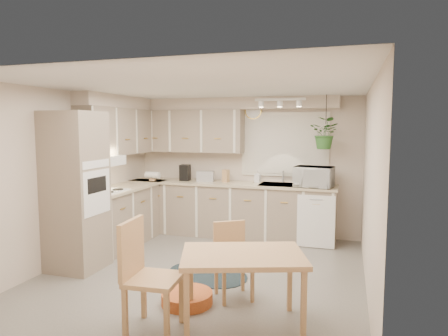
{
  "coord_description": "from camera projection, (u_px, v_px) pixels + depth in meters",
  "views": [
    {
      "loc": [
        1.75,
        -4.77,
        1.89
      ],
      "look_at": [
        0.09,
        0.55,
        1.32
      ],
      "focal_mm": 32.0,
      "sensor_mm": 36.0,
      "label": 1
    }
  ],
  "objects": [
    {
      "name": "upper_cab_left",
      "position": [
        121.0,
        131.0,
        6.55
      ],
      "size": [
        0.35,
        2.0,
        0.75
      ],
      "primitive_type": "cube",
      "color": "gray",
      "rests_on": "wall_left"
    },
    {
      "name": "wall_front",
      "position": [
        112.0,
        216.0,
        3.13
      ],
      "size": [
        4.0,
        0.04,
        2.4
      ],
      "primitive_type": "cube",
      "color": "beige",
      "rests_on": "floor"
    },
    {
      "name": "soffit_left",
      "position": [
        119.0,
        102.0,
        6.51
      ],
      "size": [
        0.3,
        2.0,
        0.2
      ],
      "primitive_type": "cube",
      "color": "beige",
      "rests_on": "wall_left"
    },
    {
      "name": "wall_back",
      "position": [
        245.0,
        166.0,
        7.11
      ],
      "size": [
        4.0,
        0.04,
        2.4
      ],
      "primitive_type": "cube",
      "color": "beige",
      "rests_on": "floor"
    },
    {
      "name": "microwave",
      "position": [
        314.0,
        175.0,
        6.37
      ],
      "size": [
        0.64,
        0.42,
        0.4
      ],
      "primitive_type": "imported",
      "rotation": [
        0.0,
        0.0,
        -0.16
      ],
      "color": "white",
      "rests_on": "counter_back"
    },
    {
      "name": "upper_cab_back",
      "position": [
        189.0,
        131.0,
        7.18
      ],
      "size": [
        2.0,
        0.35,
        0.75
      ],
      "primitive_type": "cube",
      "color": "gray",
      "rests_on": "wall_back"
    },
    {
      "name": "wall_oven_face",
      "position": [
        97.0,
        192.0,
        5.18
      ],
      "size": [
        0.02,
        0.56,
        0.58
      ],
      "primitive_type": "cube",
      "color": "white",
      "rests_on": "oven_stack"
    },
    {
      "name": "pet_bed",
      "position": [
        187.0,
        298.0,
        4.29
      ],
      "size": [
        0.69,
        0.69,
        0.13
      ],
      "primitive_type": "cylinder",
      "rotation": [
        0.0,
        0.0,
        -0.3
      ],
      "color": "#C45A27",
      "rests_on": "floor"
    },
    {
      "name": "soap_bottle",
      "position": [
        257.0,
        180.0,
        6.92
      ],
      "size": [
        0.11,
        0.21,
        0.09
      ],
      "primitive_type": "imported",
      "rotation": [
        0.0,
        0.0,
        -0.09
      ],
      "color": "white",
      "rests_on": "counter_back"
    },
    {
      "name": "ceiling",
      "position": [
        204.0,
        87.0,
        5.0
      ],
      "size": [
        4.2,
        4.2,
        0.0
      ],
      "primitive_type": "plane",
      "color": "silver",
      "rests_on": "wall_back"
    },
    {
      "name": "coffee_maker",
      "position": [
        185.0,
        173.0,
        7.15
      ],
      "size": [
        0.18,
        0.21,
        0.29
      ],
      "primitive_type": "cube",
      "rotation": [
        0.0,
        0.0,
        0.09
      ],
      "color": "black",
      "rests_on": "counter_back"
    },
    {
      "name": "cooktop",
      "position": [
        105.0,
        191.0,
        5.93
      ],
      "size": [
        0.52,
        0.58,
        0.02
      ],
      "primitive_type": "cube",
      "color": "white",
      "rests_on": "counter_left"
    },
    {
      "name": "chair_left",
      "position": [
        154.0,
        276.0,
        3.69
      ],
      "size": [
        0.52,
        0.52,
        1.04
      ],
      "primitive_type": "cube",
      "rotation": [
        0.0,
        0.0,
        -1.5
      ],
      "color": "tan",
      "rests_on": "floor"
    },
    {
      "name": "base_cab_left",
      "position": [
        126.0,
        216.0,
        6.53
      ],
      "size": [
        0.6,
        1.85,
        0.9
      ],
      "primitive_type": "cube",
      "color": "gray",
      "rests_on": "floor"
    },
    {
      "name": "range_hood",
      "position": [
        103.0,
        161.0,
        5.89
      ],
      "size": [
        0.4,
        0.6,
        0.14
      ],
      "primitive_type": "cube",
      "color": "white",
      "rests_on": "upper_cab_left"
    },
    {
      "name": "floor",
      "position": [
        205.0,
        272.0,
        5.24
      ],
      "size": [
        4.2,
        4.2,
        0.0
      ],
      "primitive_type": "plane",
      "color": "slate",
      "rests_on": "ground"
    },
    {
      "name": "wall_right",
      "position": [
        370.0,
        189.0,
        4.53
      ],
      "size": [
        0.04,
        4.2,
        2.4
      ],
      "primitive_type": "cube",
      "color": "beige",
      "rests_on": "floor"
    },
    {
      "name": "toaster",
      "position": [
        205.0,
        176.0,
        7.06
      ],
      "size": [
        0.32,
        0.22,
        0.18
      ],
      "primitive_type": "cube",
      "rotation": [
        0.0,
        0.0,
        0.17
      ],
      "color": "#B2B5BA",
      "rests_on": "counter_back"
    },
    {
      "name": "track_light_bar",
      "position": [
        280.0,
        99.0,
        6.27
      ],
      "size": [
        0.8,
        0.04,
        0.04
      ],
      "primitive_type": "cube",
      "color": "white",
      "rests_on": "ceiling"
    },
    {
      "name": "counter_left",
      "position": [
        126.0,
        187.0,
        6.48
      ],
      "size": [
        0.64,
        1.89,
        0.04
      ],
      "primitive_type": "cube",
      "color": "beige",
      "rests_on": "base_cab_left"
    },
    {
      "name": "base_cab_back",
      "position": [
        229.0,
        210.0,
        6.96
      ],
      "size": [
        3.6,
        0.6,
        0.9
      ],
      "primitive_type": "cube",
      "color": "gray",
      "rests_on": "floor"
    },
    {
      "name": "window_blinds",
      "position": [
        284.0,
        144.0,
        6.84
      ],
      "size": [
        1.4,
        0.02,
        1.0
      ],
      "primitive_type": "cube",
      "color": "silver",
      "rests_on": "wall_back"
    },
    {
      "name": "counter_back",
      "position": [
        229.0,
        184.0,
        6.91
      ],
      "size": [
        3.64,
        0.64,
        0.04
      ],
      "primitive_type": "cube",
      "color": "beige",
      "rests_on": "base_cab_back"
    },
    {
      "name": "wall_left",
      "position": [
        73.0,
        176.0,
        5.71
      ],
      "size": [
        0.04,
        4.2,
        2.4
      ],
      "primitive_type": "cube",
      "color": "beige",
      "rests_on": "floor"
    },
    {
      "name": "knife_block",
      "position": [
        226.0,
        176.0,
        6.98
      ],
      "size": [
        0.12,
        0.12,
        0.22
      ],
      "primitive_type": "cube",
      "rotation": [
        0.0,
        0.0,
        -0.25
      ],
      "color": "tan",
      "rests_on": "counter_back"
    },
    {
      "name": "window_frame",
      "position": [
        284.0,
        144.0,
        6.85
      ],
      "size": [
        1.5,
        0.02,
        1.1
      ],
      "primitive_type": "cube",
      "color": "beige",
      "rests_on": "wall_back"
    },
    {
      "name": "wall_clock",
      "position": [
        253.0,
        111.0,
        6.94
      ],
      "size": [
        0.3,
        0.03,
        0.3
      ],
      "primitive_type": "cylinder",
      "rotation": [
        1.57,
        0.0,
        0.0
      ],
      "color": "#E3BD50",
      "rests_on": "wall_back"
    },
    {
      "name": "oven_stack",
      "position": [
        76.0,
        191.0,
        5.28
      ],
      "size": [
        0.65,
        0.65,
        2.1
      ],
      "primitive_type": "cube",
      "color": "gray",
      "rests_on": "floor"
    },
    {
      "name": "sink",
      "position": [
        281.0,
        187.0,
        6.65
      ],
      "size": [
        0.7,
        0.48,
        0.1
      ],
      "primitive_type": "cube",
      "color": "#B2B5BA",
      "rests_on": "counter_back"
    },
    {
      "name": "soffit_back",
      "position": [
        232.0,
        104.0,
        6.92
      ],
      "size": [
        3.6,
        0.3,
        0.2
      ],
      "primitive_type": "cube",
      "color": "beige",
      "rests_on": "wall_back"
    },
    {
      "name": "dining_table",
      "position": [
        243.0,
        290.0,
        3.77
      ],
      "size": [
        1.32,
        1.08,
        0.72
      ],
      "primitive_type": "cube",
      "rotation": [
        0.0,
        0.0,
        0.33
      ],
      "color": "tan",
      "rests_on": "floor"
    },
    {
      "name": "chair_back",
      "position": [
        234.0,
        262.0,
        4.4
      ],
      "size": [
        0.54,
        0.54,
        0.83
      ],
      "primitive_type": "cube",
      "rotation": [
        0.0,
        0.0,
        3.73
      ],
      "color": "tan",
      "rests_on": "floor"
    },
    {
      "name": "hanging_plant",
      "position": [
        326.0,
        137.0,
        6.26
      ],
      "size": [
        0.6,
        0.63,
        0.39
      ],
      "primitive_type": "imported",
      "rotation": [
        0.0,
        0.0,
        -0.38
      ],
      "color": "#2D6026",
      "rests_on": "ceiling"
    },
    {
      "name": "dishwasher_front",
      "position": [
        316.0,
        222.0,
        6.23
      ],
      "size": [
        0.58,
        0.02,
        0.83
      ],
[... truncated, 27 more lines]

